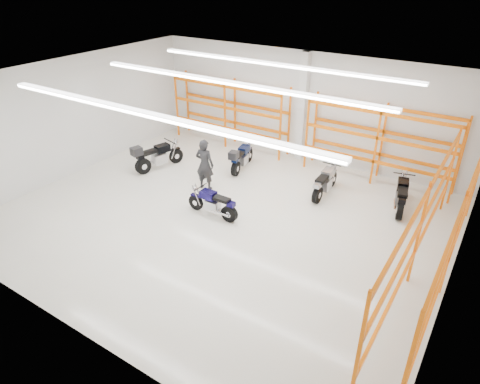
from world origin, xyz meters
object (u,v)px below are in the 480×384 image
Objects in this scene: motorcycle_back_a at (155,157)px; structural_column at (302,108)px; motorcycle_back_b at (241,158)px; motorcycle_back_c at (324,183)px; motorcycle_main at (214,204)px; standing_man at (205,165)px; motorcycle_back_d at (401,196)px.

structural_column is (4.41, 4.30, 1.68)m from motorcycle_back_a.
motorcycle_back_b is 1.01× the size of motorcycle_back_c.
standing_man reaches higher than motorcycle_main.
standing_man is 4.98m from structural_column.
motorcycle_back_a is 1.08× the size of motorcycle_back_c.
motorcycle_back_d is at bearing 10.64° from motorcycle_back_c.
motorcycle_back_d is (2.60, 0.49, 0.02)m from motorcycle_back_c.
structural_column reaches higher than motorcycle_back_b.
motorcycle_back_c is at bearing -2.24° from motorcycle_back_b.
motorcycle_back_b is at bearing 177.76° from motorcycle_back_c.
motorcycle_back_a is at bearing -13.44° from standing_man.
motorcycle_back_d is at bearing 13.33° from motorcycle_back_a.
motorcycle_back_c is 2.64m from motorcycle_back_d.
motorcycle_back_a reaches higher than motorcycle_back_c.
structural_column reaches higher than motorcycle_back_d.
motorcycle_back_d is 0.48× the size of structural_column.
standing_man is at bearing -4.44° from motorcycle_back_a.
standing_man is at bearing -96.92° from motorcycle_back_b.
standing_man is (-6.56, -2.41, 0.47)m from motorcycle_back_d.
standing_man reaches higher than motorcycle_back_a.
motorcycle_back_d is (5.09, 3.85, 0.05)m from motorcycle_main.
motorcycle_back_a reaches higher than motorcycle_main.
motorcycle_back_b is at bearing 109.14° from motorcycle_main.
motorcycle_back_c is at bearing -48.95° from structural_column.
motorcycle_back_a is at bearing -135.77° from structural_column.
structural_column reaches higher than motorcycle_main.
structural_column is at bearing 156.59° from motorcycle_back_d.
motorcycle_back_a is 2.74m from standing_man.
structural_column is at bearing 131.05° from motorcycle_back_c.
motorcycle_back_c is (3.71, -0.15, -0.04)m from motorcycle_back_b.
motorcycle_main is 2.13m from standing_man.
motorcycle_main is 6.22m from structural_column.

